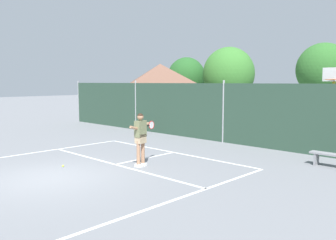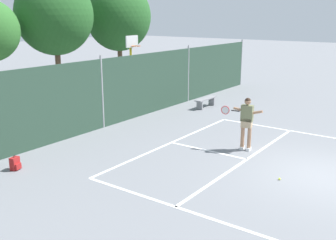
{
  "view_description": "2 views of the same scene",
  "coord_description": "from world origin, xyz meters",
  "px_view_note": "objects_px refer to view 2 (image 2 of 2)",
  "views": [
    {
      "loc": [
        9.91,
        -4.98,
        2.93
      ],
      "look_at": [
        0.59,
        4.56,
        1.48
      ],
      "focal_mm": 37.61,
      "sensor_mm": 36.0,
      "label": 1
    },
    {
      "loc": [
        -11.43,
        -2.57,
        4.58
      ],
      "look_at": [
        -0.78,
        5.1,
        1.09
      ],
      "focal_mm": 42.47,
      "sensor_mm": 36.0,
      "label": 2
    }
  ],
  "objects_px": {
    "tennis_ball": "(280,179)",
    "backpack_red": "(15,164)",
    "courtside_bench": "(206,100)",
    "basketball_hoop": "(132,60)",
    "tennis_player": "(246,119)"
  },
  "relations": [
    {
      "from": "tennis_player",
      "to": "courtside_bench",
      "type": "distance_m",
      "value": 6.67
    },
    {
      "from": "basketball_hoop",
      "to": "tennis_player",
      "type": "relative_size",
      "value": 1.91
    },
    {
      "from": "tennis_player",
      "to": "backpack_red",
      "type": "xyz_separation_m",
      "value": [
        -5.81,
        4.88,
        -0.92
      ]
    },
    {
      "from": "tennis_ball",
      "to": "backpack_red",
      "type": "bearing_deg",
      "value": 120.03
    },
    {
      "from": "courtside_bench",
      "to": "backpack_red",
      "type": "bearing_deg",
      "value": 177.8
    },
    {
      "from": "tennis_ball",
      "to": "courtside_bench",
      "type": "bearing_deg",
      "value": 43.59
    },
    {
      "from": "tennis_ball",
      "to": "backpack_red",
      "type": "relative_size",
      "value": 0.14
    },
    {
      "from": "tennis_player",
      "to": "tennis_ball",
      "type": "height_order",
      "value": "tennis_player"
    },
    {
      "from": "basketball_hoop",
      "to": "tennis_ball",
      "type": "xyz_separation_m",
      "value": [
        -5.31,
        -10.08,
        -2.28
      ]
    },
    {
      "from": "basketball_hoop",
      "to": "backpack_red",
      "type": "height_order",
      "value": "basketball_hoop"
    },
    {
      "from": "backpack_red",
      "to": "tennis_ball",
      "type": "bearing_deg",
      "value": -59.97
    },
    {
      "from": "tennis_player",
      "to": "courtside_bench",
      "type": "relative_size",
      "value": 1.16
    },
    {
      "from": "basketball_hoop",
      "to": "backpack_red",
      "type": "relative_size",
      "value": 7.67
    },
    {
      "from": "courtside_bench",
      "to": "basketball_hoop",
      "type": "bearing_deg",
      "value": 111.41
    },
    {
      "from": "tennis_player",
      "to": "tennis_ball",
      "type": "distance_m",
      "value": 2.9
    }
  ]
}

